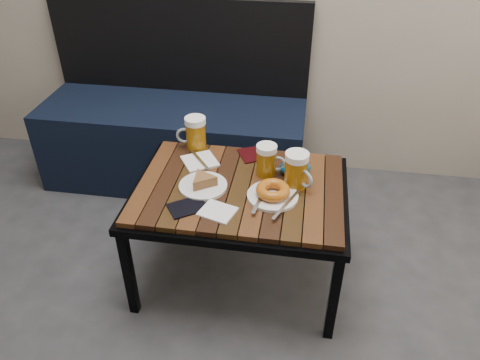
# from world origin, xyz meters

# --- Properties ---
(bench) EXTENTS (1.40, 0.50, 0.95)m
(bench) POSITION_xyz_m (-0.23, 1.76, 0.27)
(bench) COLOR black
(bench) RESTS_ON ground
(cafe_table) EXTENTS (0.84, 0.62, 0.47)m
(cafe_table) POSITION_xyz_m (0.24, 1.05, 0.43)
(cafe_table) COLOR black
(cafe_table) RESTS_ON ground
(beer_mug_left) EXTENTS (0.14, 0.10, 0.15)m
(beer_mug_left) POSITION_xyz_m (0.00, 1.31, 0.55)
(beer_mug_left) COLOR #8E590B
(beer_mug_left) RESTS_ON cafe_table
(beer_mug_centre) EXTENTS (0.12, 0.08, 0.13)m
(beer_mug_centre) POSITION_xyz_m (0.34, 1.15, 0.54)
(beer_mug_centre) COLOR #8E590B
(beer_mug_centre) RESTS_ON cafe_table
(beer_mug_right) EXTENTS (0.13, 0.13, 0.15)m
(beer_mug_right) POSITION_xyz_m (0.46, 1.09, 0.55)
(beer_mug_right) COLOR #8E590B
(beer_mug_right) RESTS_ON cafe_table
(plate_pie) EXTENTS (0.19, 0.19, 0.05)m
(plate_pie) POSITION_xyz_m (0.10, 1.02, 0.49)
(plate_pie) COLOR white
(plate_pie) RESTS_ON cafe_table
(plate_bagel) EXTENTS (0.20, 0.25, 0.05)m
(plate_bagel) POSITION_xyz_m (0.38, 1.00, 0.49)
(plate_bagel) COLOR white
(plate_bagel) RESTS_ON cafe_table
(napkin_left) EXTENTS (0.18, 0.18, 0.01)m
(napkin_left) POSITION_xyz_m (0.05, 1.20, 0.48)
(napkin_left) COLOR white
(napkin_left) RESTS_ON cafe_table
(napkin_right) EXTENTS (0.15, 0.13, 0.01)m
(napkin_right) POSITION_xyz_m (0.19, 0.88, 0.48)
(napkin_right) COLOR white
(napkin_right) RESTS_ON cafe_table
(passport_navy) EXTENTS (0.16, 0.15, 0.01)m
(passport_navy) POSITION_xyz_m (0.07, 0.89, 0.48)
(passport_navy) COLOR black
(passport_navy) RESTS_ON cafe_table
(passport_burgundy) EXTENTS (0.13, 0.14, 0.01)m
(passport_burgundy) POSITION_xyz_m (0.25, 1.28, 0.47)
(passport_burgundy) COLOR black
(passport_burgundy) RESTS_ON cafe_table
(knit_pouch) EXTENTS (0.15, 0.12, 0.06)m
(knit_pouch) POSITION_xyz_m (0.45, 1.18, 0.50)
(knit_pouch) COLOR navy
(knit_pouch) RESTS_ON cafe_table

